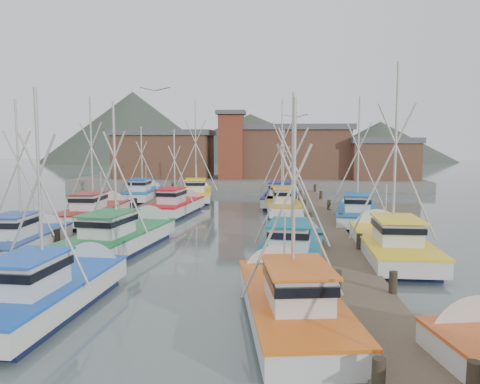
# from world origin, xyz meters

# --- Properties ---
(ground) EXTENTS (260.00, 260.00, 0.00)m
(ground) POSITION_xyz_m (0.00, 0.00, 0.00)
(ground) COLOR #495754
(ground) RESTS_ON ground
(dock_left) EXTENTS (2.30, 46.00, 1.50)m
(dock_left) POSITION_xyz_m (-7.00, 4.04, 0.21)
(dock_left) COLOR #4F3D30
(dock_left) RESTS_ON ground
(dock_right) EXTENTS (2.30, 46.00, 1.50)m
(dock_right) POSITION_xyz_m (7.00, 4.04, 0.21)
(dock_right) COLOR #4F3D30
(dock_right) RESTS_ON ground
(quay) EXTENTS (44.00, 16.00, 1.20)m
(quay) POSITION_xyz_m (0.00, 37.00, 0.60)
(quay) COLOR slate
(quay) RESTS_ON ground
(shed_left) EXTENTS (12.72, 8.48, 6.20)m
(shed_left) POSITION_xyz_m (-11.00, 35.00, 4.34)
(shed_left) COLOR brown
(shed_left) RESTS_ON quay
(shed_center) EXTENTS (14.84, 9.54, 6.90)m
(shed_center) POSITION_xyz_m (6.00, 37.00, 4.69)
(shed_center) COLOR brown
(shed_center) RESTS_ON quay
(shed_right) EXTENTS (8.48, 6.36, 5.20)m
(shed_right) POSITION_xyz_m (17.00, 34.00, 3.84)
(shed_right) COLOR brown
(shed_right) RESTS_ON quay
(lookout_tower) EXTENTS (3.60, 3.60, 8.50)m
(lookout_tower) POSITION_xyz_m (-2.00, 33.00, 5.55)
(lookout_tower) COLOR brown
(lookout_tower) RESTS_ON quay
(distant_hills) EXTENTS (175.00, 140.00, 42.00)m
(distant_hills) POSITION_xyz_m (-12.76, 122.59, 0.00)
(distant_hills) COLOR #3E473B
(distant_hills) RESTS_ON ground
(boat_0) EXTENTS (3.34, 8.62, 8.31)m
(boat_0) POSITION_xyz_m (-4.02, -10.47, 0.68)
(boat_0) COLOR #101838
(boat_0) RESTS_ON ground
(boat_1) EXTENTS (3.95, 9.16, 7.95)m
(boat_1) POSITION_xyz_m (4.18, -10.94, 0.68)
(boat_1) COLOR #101838
(boat_1) RESTS_ON ground
(boat_4) EXTENTS (4.37, 10.05, 8.85)m
(boat_4) POSITION_xyz_m (-4.61, -1.22, 0.68)
(boat_4) COLOR #101838
(boat_4) RESTS_ON ground
(boat_5) EXTENTS (3.75, 9.22, 8.89)m
(boat_5) POSITION_xyz_m (4.56, -3.47, 0.68)
(boat_5) COLOR #101838
(boat_5) RESTS_ON ground
(boat_6) EXTENTS (3.45, 7.87, 8.57)m
(boat_6) POSITION_xyz_m (-9.40, -2.48, 0.68)
(boat_6) COLOR #101838
(boat_6) RESTS_ON ground
(boat_7) EXTENTS (4.28, 9.70, 10.58)m
(boat_7) POSITION_xyz_m (9.54, -1.75, 0.69)
(boat_7) COLOR #101838
(boat_7) RESTS_ON ground
(boat_8) EXTENTS (3.56, 8.62, 7.53)m
(boat_8) POSITION_xyz_m (-4.26, 11.30, 0.68)
(boat_8) COLOR #101838
(boat_8) RESTS_ON ground
(boat_9) EXTENTS (3.11, 8.55, 7.52)m
(boat_9) POSITION_xyz_m (4.24, 12.40, 0.68)
(boat_9) COLOR #101838
(boat_9) RESTS_ON ground
(boat_10) EXTENTS (4.04, 9.28, 9.88)m
(boat_10) POSITION_xyz_m (-9.62, 7.73, 0.69)
(boat_10) COLOR #101838
(boat_10) RESTS_ON ground
(boat_11) EXTENTS (3.95, 9.03, 9.75)m
(boat_11) POSITION_xyz_m (9.58, 8.33, 0.69)
(boat_11) COLOR #101838
(boat_11) RESTS_ON ground
(boat_12) EXTENTS (4.27, 9.56, 10.88)m
(boat_12) POSITION_xyz_m (-4.32, 20.49, 0.69)
(boat_12) COLOR #101838
(boat_12) RESTS_ON ground
(boat_13) EXTENTS (4.23, 9.88, 10.60)m
(boat_13) POSITION_xyz_m (4.27, 18.05, 0.69)
(boat_13) COLOR #101838
(boat_13) RESTS_ON ground
(boat_14) EXTENTS (3.31, 8.46, 8.00)m
(boat_14) POSITION_xyz_m (-9.62, 20.21, 0.68)
(boat_14) COLOR #101838
(boat_14) RESTS_ON ground
(gull_near) EXTENTS (1.54, 0.61, 0.24)m
(gull_near) POSITION_xyz_m (-2.50, -1.94, 8.54)
(gull_near) COLOR gray
(gull_near) RESTS_ON ground
(gull_far) EXTENTS (1.54, 0.66, 0.24)m
(gull_far) POSITION_xyz_m (4.86, 3.27, 7.44)
(gull_far) COLOR gray
(gull_far) RESTS_ON ground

